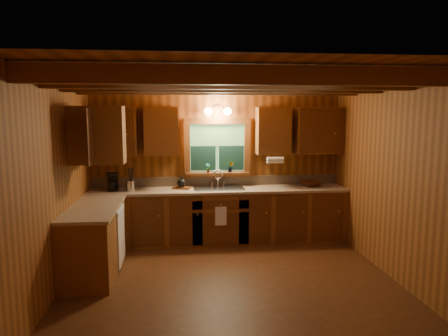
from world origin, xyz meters
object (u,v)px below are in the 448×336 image
sink (219,191)px  cutting_board (182,188)px  coffee_maker (113,182)px  wicker_basket (311,184)px

sink → cutting_board: (-0.61, 0.06, 0.06)m
coffee_maker → wicker_basket: (3.28, 0.03, -0.10)m
sink → wicker_basket: sink is taller
cutting_board → wicker_basket: (2.18, -0.02, 0.03)m
sink → wicker_basket: size_ratio=2.43×
cutting_board → coffee_maker: bearing=-162.3°
coffee_maker → cutting_board: coffee_maker is taller
sink → coffee_maker: bearing=179.7°
sink → coffee_maker: 1.72m
wicker_basket → cutting_board: bearing=179.4°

